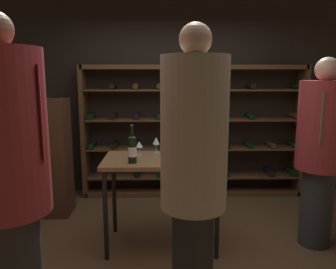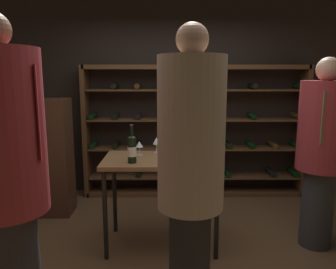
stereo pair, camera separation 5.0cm
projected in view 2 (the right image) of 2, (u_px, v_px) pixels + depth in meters
ground_plane at (175, 254)px, 3.19m from camera, size 9.76×9.76×0.00m
back_wall at (172, 91)px, 4.79m from camera, size 5.40×0.10×2.99m
wine_rack at (195, 132)px, 4.68m from camera, size 3.14×0.32×1.86m
tasting_table at (161, 168)px, 3.25m from camera, size 1.13×0.66×0.91m
person_guest_khaki at (5, 172)px, 1.96m from camera, size 0.50×0.49×2.06m
person_guest_plum_blouse at (322, 146)px, 3.19m from camera, size 0.48×0.48×1.88m
person_host_in_suit at (191, 170)px, 2.06m from camera, size 0.42×0.42×2.02m
display_cabinet at (52, 157)px, 4.03m from camera, size 0.44×0.36×1.44m
wine_bottle_black_capsule at (132, 149)px, 3.04m from camera, size 0.08×0.08×0.36m
wine_bottle_green_slim at (197, 143)px, 3.27m from camera, size 0.08×0.08×0.37m
wine_glass_stemmed_center at (156, 141)px, 3.44m from camera, size 0.08×0.08×0.17m
wine_glass_stemmed_left at (139, 145)px, 3.34m from camera, size 0.08×0.08×0.14m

